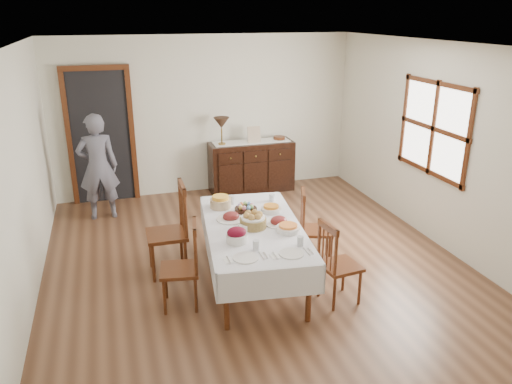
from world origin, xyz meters
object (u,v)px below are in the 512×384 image
object	(u,v)px
chair_left_near	(184,265)
dining_table	(253,233)
chair_right_near	(337,262)
chair_right_far	(313,226)
table_lamp	(221,124)
sideboard	(251,167)
chair_left_far	(171,229)
person	(98,163)

from	to	relation	value
chair_left_near	dining_table	bearing A→B (deg)	117.00
chair_left_near	chair_right_near	world-z (taller)	chair_left_near
chair_left_near	chair_right_far	size ratio (longest dim) A/B	1.02
chair_right_far	table_lamp	size ratio (longest dim) A/B	2.00
dining_table	chair_right_far	world-z (taller)	chair_right_far
chair_right_near	sideboard	size ratio (longest dim) A/B	0.65
chair_right_near	chair_right_far	xyz separation A→B (m)	(0.12, 0.93, 0.00)
chair_left_near	chair_right_near	xyz separation A→B (m)	(1.54, -0.39, -0.01)
chair_left_near	sideboard	bearing A→B (deg)	162.25
chair_left_far	chair_right_far	bearing A→B (deg)	83.40
chair_right_near	chair_right_far	world-z (taller)	same
table_lamp	chair_right_far	bearing A→B (deg)	-79.58
chair_right_near	sideboard	xyz separation A→B (m)	(0.14, 3.65, -0.04)
chair_right_far	chair_right_near	bearing A→B (deg)	-168.44
sideboard	table_lamp	size ratio (longest dim) A/B	3.10
chair_right_far	table_lamp	xyz separation A→B (m)	(-0.50, 2.70, 0.75)
chair_left_far	table_lamp	xyz separation A→B (m)	(1.19, 2.48, 0.65)
chair_right_near	person	bearing A→B (deg)	30.20
table_lamp	chair_left_far	bearing A→B (deg)	-115.64
chair_right_near	person	size ratio (longest dim) A/B	0.54
sideboard	chair_right_far	bearing A→B (deg)	-90.30
chair_right_near	table_lamp	world-z (taller)	table_lamp
chair_left_far	chair_right_near	distance (m)	1.94
chair_right_near	chair_right_far	size ratio (longest dim) A/B	1.00
chair_right_far	person	world-z (taller)	person
sideboard	chair_left_near	bearing A→B (deg)	-117.26
chair_left_near	chair_right_near	bearing A→B (deg)	85.33
chair_right_far	sideboard	world-z (taller)	chair_right_far
chair_right_far	person	bearing A→B (deg)	67.18
chair_left_near	table_lamp	distance (m)	3.52
chair_right_far	person	size ratio (longest dim) A/B	0.54
chair_left_far	table_lamp	distance (m)	2.83
chair_right_near	dining_table	bearing A→B (deg)	41.11
dining_table	table_lamp	distance (m)	3.06
chair_right_far	sideboard	xyz separation A→B (m)	(0.01, 2.72, -0.04)
table_lamp	dining_table	bearing A→B (deg)	-96.52
dining_table	chair_left_near	xyz separation A→B (m)	(-0.83, -0.26, -0.14)
chair_left_far	chair_right_near	world-z (taller)	chair_left_far
sideboard	table_lamp	xyz separation A→B (m)	(-0.51, -0.02, 0.78)
sideboard	dining_table	bearing A→B (deg)	-105.85
chair_right_near	table_lamp	xyz separation A→B (m)	(-0.38, 3.63, 0.75)
chair_left_near	table_lamp	bearing A→B (deg)	169.68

